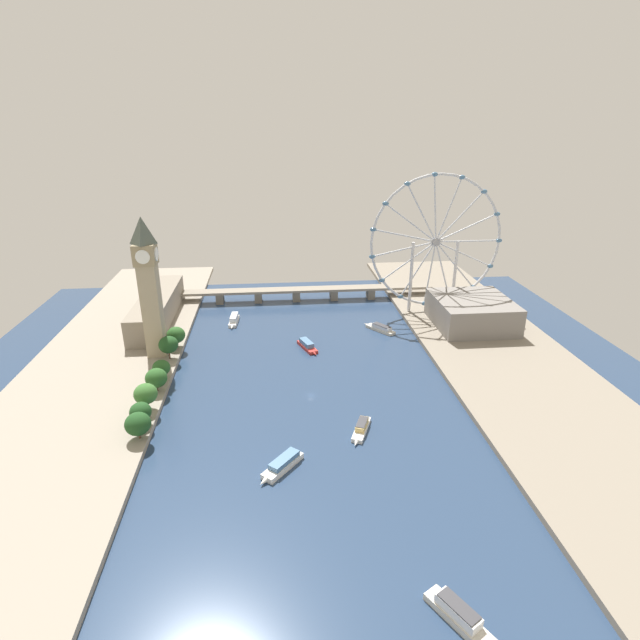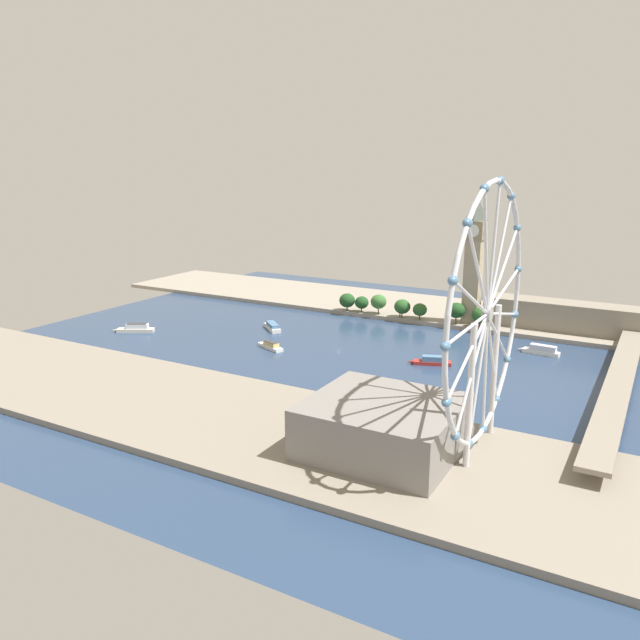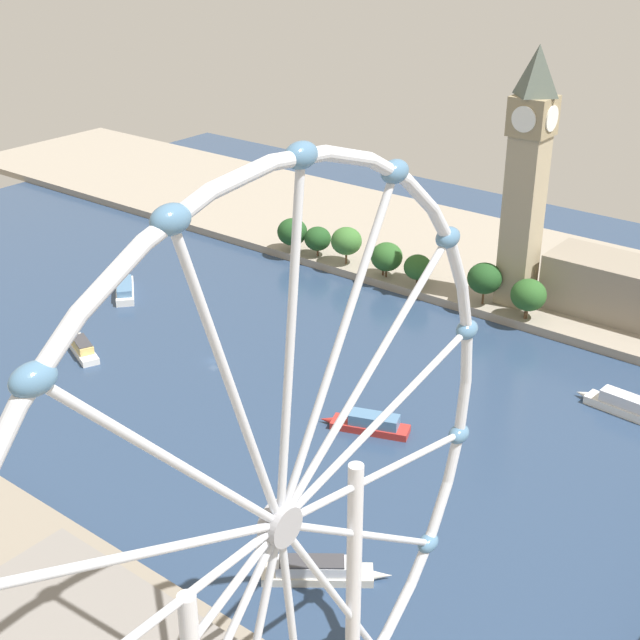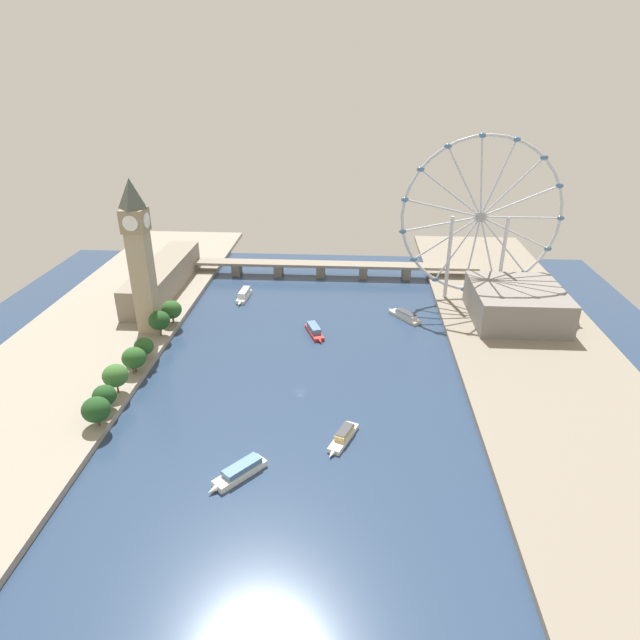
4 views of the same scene
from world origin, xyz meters
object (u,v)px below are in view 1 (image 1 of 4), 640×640
(tour_boat_4, at_px, (380,328))
(parliament_block, at_px, (157,308))
(river_bridge, at_px, (296,292))
(tour_boat_3, at_px, (234,320))
(ferris_wheel, at_px, (436,243))
(tour_boat_1, at_px, (461,618))
(tour_boat_0, at_px, (282,465))
(tour_boat_2, at_px, (307,345))
(clock_tower, at_px, (149,286))
(tour_boat_5, at_px, (361,428))
(riverside_hall, at_px, (472,312))

(tour_boat_4, bearing_deg, parliament_block, 42.28)
(river_bridge, relative_size, tour_boat_3, 9.15)
(ferris_wheel, bearing_deg, tour_boat_1, -104.97)
(tour_boat_0, bearing_deg, ferris_wheel, -173.46)
(parliament_block, bearing_deg, tour_boat_3, -4.04)
(tour_boat_1, relative_size, tour_boat_2, 1.09)
(tour_boat_0, distance_m, tour_boat_2, 124.53)
(clock_tower, height_order, tour_boat_3, clock_tower)
(tour_boat_1, xyz_separation_m, tour_boat_4, (22.72, 225.49, -0.49))
(tour_boat_3, distance_m, tour_boat_5, 164.69)
(parliament_block, bearing_deg, clock_tower, -79.10)
(clock_tower, distance_m, ferris_wheel, 204.96)
(clock_tower, distance_m, tour_boat_4, 160.03)
(riverside_hall, distance_m, tour_boat_2, 122.84)
(tour_boat_0, relative_size, tour_boat_1, 0.84)
(tour_boat_2, bearing_deg, river_bridge, 160.81)
(river_bridge, xyz_separation_m, tour_boat_5, (21.67, -195.52, -5.65))
(tour_boat_2, relative_size, tour_boat_5, 1.03)
(river_bridge, height_order, tour_boat_1, river_bridge)
(river_bridge, relative_size, tour_boat_1, 8.53)
(river_bridge, relative_size, tour_boat_5, 9.58)
(riverside_hall, relative_size, tour_boat_3, 2.25)
(river_bridge, bearing_deg, tour_boat_0, -94.48)
(clock_tower, relative_size, river_bridge, 0.38)
(river_bridge, xyz_separation_m, tour_boat_0, (-17.26, -220.08, -5.41))
(clock_tower, distance_m, tour_boat_5, 154.44)
(river_bridge, height_order, tour_boat_5, river_bridge)
(tour_boat_0, height_order, tour_boat_5, tour_boat_0)
(clock_tower, distance_m, river_bridge, 144.82)
(parliament_block, height_order, tour_boat_5, parliament_block)
(ferris_wheel, xyz_separation_m, tour_boat_4, (-45.56, -29.85, -54.54))
(riverside_hall, bearing_deg, tour_boat_4, 177.91)
(tour_boat_4, bearing_deg, tour_boat_2, 77.10)
(parliament_block, xyz_separation_m, tour_boat_3, (55.65, -3.93, -9.98))
(river_bridge, bearing_deg, tour_boat_3, -136.35)
(tour_boat_5, bearing_deg, tour_boat_2, -146.58)
(tour_boat_0, relative_size, tour_boat_4, 0.93)
(river_bridge, distance_m, tour_boat_0, 220.82)
(parliament_block, distance_m, tour_boat_1, 290.40)
(tour_boat_2, bearing_deg, ferris_wheel, 98.09)
(tour_boat_1, bearing_deg, parliament_block, 178.15)
(clock_tower, bearing_deg, tour_boat_4, 11.67)
(river_bridge, distance_m, tour_boat_1, 299.69)
(tour_boat_2, bearing_deg, tour_boat_3, -154.98)
(parliament_block, relative_size, tour_boat_2, 4.24)
(tour_boat_3, bearing_deg, tour_boat_5, 29.59)
(tour_boat_3, bearing_deg, tour_boat_1, 22.52)
(tour_boat_2, distance_m, tour_boat_3, 71.91)
(tour_boat_1, distance_m, tour_boat_5, 102.94)
(tour_boat_4, bearing_deg, tour_boat_1, 136.82)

